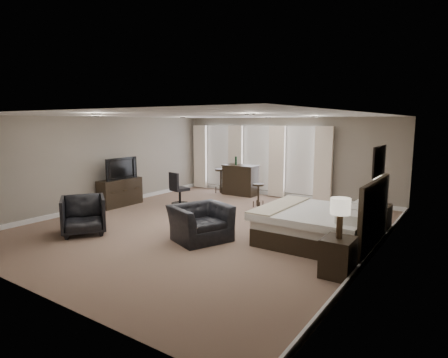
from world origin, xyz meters
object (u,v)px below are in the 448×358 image
Objects in this scene: tv at (119,177)px; bar_counter at (241,180)px; armchair_far at (83,213)px; bar_stool_right at (258,195)px; nightstand_far at (378,218)px; lamp_near at (340,218)px; lamp_far at (380,190)px; armchair_near at (200,217)px; dresser at (120,192)px; desk_chair at (180,188)px; nightstand_near at (338,257)px; bar_stool_left at (221,181)px; bed at (317,209)px.

tv is 4.01m from bar_counter.
armchair_far is 1.35× the size of bar_stool_right.
lamp_near is at bearing -90.00° from nightstand_far.
lamp_near is 7.08m from tv.
armchair_near is (-2.96, -2.67, -0.46)m from lamp_far.
armchair_far is at bearing -95.20° from bar_counter.
armchair_near is 3.42m from bar_stool_right.
armchair_far is (-5.38, -3.77, 0.15)m from nightstand_far.
armchair_near is (3.96, -1.25, 0.10)m from dresser.
lamp_near is 0.70× the size of armchair_far.
armchair_far is 3.48m from desk_chair.
bar_stool_left is (-5.60, 4.81, 0.11)m from nightstand_near.
lamp_near is at bearing -45.36° from armchair_far.
nightstand_near is 0.63× the size of desk_chair.
bar_stool_right is at bearing 30.54° from armchair_near.
lamp_far is 0.76× the size of bar_stool_left.
tv reaches higher than bar_stool_right.
bar_counter is (-3.96, 3.45, -0.18)m from bed.
bed reaches higher than bar_counter.
bar_counter reaches higher than nightstand_near.
nightstand_far is at bearing -11.59° from bar_stool_right.
lamp_near is at bearing -58.46° from bed.
bed is 3.46× the size of nightstand_far.
dresser reaches higher than nightstand_far.
dresser is 1.21× the size of armchair_near.
desk_chair is at bearing 38.81° from armchair_far.
bar_counter is at bearing 134.72° from nightstand_near.
nightstand_near is 7.10m from tv.
desk_chair is at bearing -154.83° from bar_stool_right.
armchair_near is 1.66× the size of bar_stool_right.
lamp_near reaches higher than bar_counter.
lamp_far reaches higher than bar_stool_left.
dresser is 2.81m from armchair_far.
nightstand_far is 3.52m from bar_stool_right.
lamp_far is 0.47× the size of dresser.
armchair_near is at bearing -137.91° from lamp_far.
armchair_far is (-2.42, -1.09, -0.03)m from armchair_near.
bed is 2.58× the size of bar_stool_left.
bed is 1.60× the size of dresser.
bar_stool_right is (-3.45, 3.61, 0.03)m from nightstand_near.
tv is 3.61m from bar_stool_left.
armchair_far is at bearing 136.58° from armchair_near.
tv reaches higher than armchair_far.
lamp_near is 0.59× the size of tv.
tv reaches higher than dresser.
lamp_far is 4.01m from armchair_near.
armchair_far is at bearing -113.32° from bar_stool_right.
bed reaches higher than tv.
desk_chair is (-4.69, 1.16, -0.20)m from bed.
tv is at bearing -168.43° from lamp_far.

